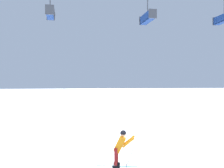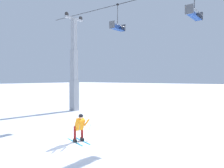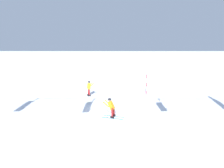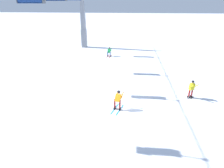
{
  "view_description": "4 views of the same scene",
  "coord_description": "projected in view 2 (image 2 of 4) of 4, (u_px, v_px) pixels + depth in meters",
  "views": [
    {
      "loc": [
        -2.32,
        -10.11,
        3.53
      ],
      "look_at": [
        -0.0,
        2.74,
        3.42
      ],
      "focal_mm": 43.77,
      "sensor_mm": 36.0,
      "label": 1
    },
    {
      "loc": [
        8.46,
        -7.43,
        3.46
      ],
      "look_at": [
        0.43,
        3.05,
        3.11
      ],
      "focal_mm": 34.96,
      "sensor_mm": 36.0,
      "label": 2
    },
    {
      "loc": [
        -0.13,
        15.33,
        5.72
      ],
      "look_at": [
        -0.1,
        3.12,
        3.17
      ],
      "focal_mm": 31.35,
      "sensor_mm": 36.0,
      "label": 3
    },
    {
      "loc": [
        -13.39,
        -0.02,
        8.01
      ],
      "look_at": [
        0.5,
        1.31,
        1.92
      ],
      "focal_mm": 30.69,
      "sensor_mm": 36.0,
      "label": 4
    }
  ],
  "objects": [
    {
      "name": "chairlift_seat_nearest",
      "position": [
        117.0,
        26.0,
        19.65
      ],
      "size": [
        0.61,
        1.73,
        2.34
      ],
      "color": "black"
    },
    {
      "name": "chairlift_seat_second",
      "position": [
        193.0,
        13.0,
        15.54
      ],
      "size": [
        0.61,
        2.31,
        2.37
      ],
      "color": "black"
    },
    {
      "name": "lift_tower_near",
      "position": [
        74.0,
        71.0,
        23.19
      ],
      "size": [
        0.72,
        2.43,
        10.24
      ],
      "color": "gray",
      "rests_on": "ground_plane"
    },
    {
      "name": "ground_plane",
      "position": [
        69.0,
        146.0,
        11.13
      ],
      "size": [
        260.0,
        260.0,
        0.0
      ],
      "primitive_type": "plane",
      "color": "white"
    },
    {
      "name": "skier_carving_main",
      "position": [
        80.0,
        126.0,
        11.74
      ],
      "size": [
        1.82,
        1.05,
        1.69
      ],
      "color": "#198CCC",
      "rests_on": "ground_plane"
    }
  ]
}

